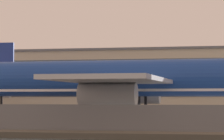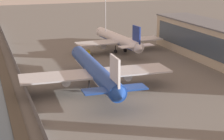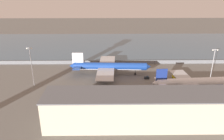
{
  "view_description": "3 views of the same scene",
  "coord_description": "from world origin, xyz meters",
  "px_view_note": "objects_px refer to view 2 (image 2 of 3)",
  "views": [
    {
      "loc": [
        9.56,
        -62.15,
        3.32
      ],
      "look_at": [
        -3.18,
        5.24,
        6.77
      ],
      "focal_mm": 85.0,
      "sensor_mm": 36.0,
      "label": 1
    },
    {
      "loc": [
        99.03,
        -26.49,
        35.34
      ],
      "look_at": [
        -0.6,
        8.84,
        5.39
      ],
      "focal_mm": 60.0,
      "sensor_mm": 36.0,
      "label": 2
    },
    {
      "loc": [
        -1.78,
        131.86,
        52.98
      ],
      "look_at": [
        -3.35,
        11.13,
        5.87
      ],
      "focal_mm": 35.0,
      "sensor_mm": 36.0,
      "label": 3
    }
  ],
  "objects_px": {
    "cargo_jet_blue": "(95,71)",
    "baggage_tug": "(96,65)",
    "apron_light_mast_apron_east": "(105,18)",
    "passenger_jet_white": "(118,39)",
    "ops_van": "(83,53)"
  },
  "relations": [
    {
      "from": "cargo_jet_blue",
      "to": "baggage_tug",
      "type": "bearing_deg",
      "value": 162.46
    },
    {
      "from": "cargo_jet_blue",
      "to": "apron_light_mast_apron_east",
      "type": "bearing_deg",
      "value": 158.46
    },
    {
      "from": "cargo_jet_blue",
      "to": "passenger_jet_white",
      "type": "distance_m",
      "value": 49.48
    },
    {
      "from": "cargo_jet_blue",
      "to": "ops_van",
      "type": "distance_m",
      "value": 40.99
    },
    {
      "from": "apron_light_mast_apron_east",
      "to": "cargo_jet_blue",
      "type": "bearing_deg",
      "value": -21.54
    },
    {
      "from": "cargo_jet_blue",
      "to": "apron_light_mast_apron_east",
      "type": "height_order",
      "value": "apron_light_mast_apron_east"
    },
    {
      "from": "passenger_jet_white",
      "to": "ops_van",
      "type": "bearing_deg",
      "value": -77.98
    },
    {
      "from": "passenger_jet_white",
      "to": "baggage_tug",
      "type": "height_order",
      "value": "passenger_jet_white"
    },
    {
      "from": "passenger_jet_white",
      "to": "apron_light_mast_apron_east",
      "type": "xyz_separation_m",
      "value": [
        -10.83,
        -1.98,
        7.54
      ]
    },
    {
      "from": "baggage_tug",
      "to": "ops_van",
      "type": "distance_m",
      "value": 17.16
    },
    {
      "from": "passenger_jet_white",
      "to": "apron_light_mast_apron_east",
      "type": "height_order",
      "value": "apron_light_mast_apron_east"
    },
    {
      "from": "passenger_jet_white",
      "to": "ops_van",
      "type": "distance_m",
      "value": 16.96
    },
    {
      "from": "baggage_tug",
      "to": "apron_light_mast_apron_east",
      "type": "distance_m",
      "value": 36.45
    },
    {
      "from": "passenger_jet_white",
      "to": "apron_light_mast_apron_east",
      "type": "relative_size",
      "value": 1.94
    },
    {
      "from": "cargo_jet_blue",
      "to": "baggage_tug",
      "type": "xyz_separation_m",
      "value": [
        -22.97,
        7.26,
        -4.64
      ]
    }
  ]
}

